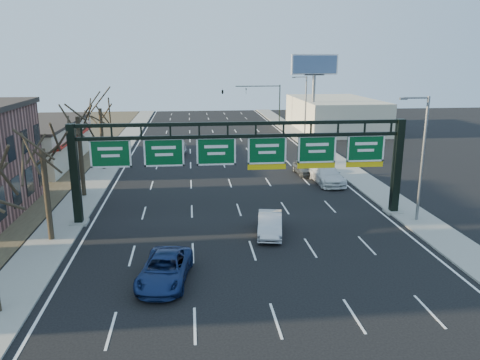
{
  "coord_description": "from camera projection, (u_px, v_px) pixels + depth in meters",
  "views": [
    {
      "loc": [
        -3.65,
        -24.61,
        11.59
      ],
      "look_at": [
        -0.23,
        7.0,
        3.2
      ],
      "focal_mm": 35.0,
      "sensor_mm": 36.0,
      "label": 1
    }
  ],
  "objects": [
    {
      "name": "car_silver_sedan",
      "position": [
        270.0,
        224.0,
        31.35
      ],
      "size": [
        2.31,
        4.67,
        1.47
      ],
      "primitive_type": "imported",
      "rotation": [
        0.0,
        0.0,
        -0.17
      ],
      "color": "#B4B3B9",
      "rests_on": "ground"
    },
    {
      "name": "sidewalk_left",
      "position": [
        96.0,
        181.0,
        44.87
      ],
      "size": [
        3.0,
        120.0,
        0.12
      ],
      "primitive_type": "cube",
      "color": "gray",
      "rests_on": "ground"
    },
    {
      "name": "car_silver_distant",
      "position": [
        178.0,
        150.0,
        56.5
      ],
      "size": [
        2.08,
        4.6,
        1.46
      ],
      "primitive_type": "imported",
      "rotation": [
        0.0,
        0.0,
        -0.12
      ],
      "color": "silver",
      "rests_on": "ground"
    },
    {
      "name": "tree_far",
      "position": [
        99.0,
        98.0,
        47.78
      ],
      "size": [
        3.6,
        3.6,
        8.86
      ],
      "color": "#2E2319",
      "rests_on": "sidewalk_left"
    },
    {
      "name": "car_blue_suv",
      "position": [
        165.0,
        269.0,
        24.7
      ],
      "size": [
        3.15,
        5.54,
        1.46
      ],
      "primitive_type": "imported",
      "rotation": [
        0.0,
        0.0,
        -0.15
      ],
      "color": "navy",
      "rests_on": "ground"
    },
    {
      "name": "billboard_right",
      "position": [
        314.0,
        74.0,
        69.48
      ],
      "size": [
        7.0,
        0.5,
        12.0
      ],
      "color": "slate",
      "rests_on": "ground"
    },
    {
      "name": "streetlight_near",
      "position": [
        421.0,
        153.0,
        32.76
      ],
      "size": [
        2.15,
        0.22,
        9.0
      ],
      "color": "slate",
      "rests_on": "sidewalk_right"
    },
    {
      "name": "building_right_distant",
      "position": [
        334.0,
        114.0,
        76.5
      ],
      "size": [
        12.0,
        20.0,
        5.0
      ],
      "primitive_type": "cube",
      "color": "beige",
      "rests_on": "ground"
    },
    {
      "name": "tree_gantry",
      "position": [
        40.0,
        132.0,
        28.65
      ],
      "size": [
        3.6,
        3.6,
        8.48
      ],
      "color": "#2E2319",
      "rests_on": "sidewalk_left"
    },
    {
      "name": "sign_gantry",
      "position": [
        244.0,
        157.0,
        33.52
      ],
      "size": [
        24.6,
        1.2,
        7.2
      ],
      "color": "black",
      "rests_on": "ground"
    },
    {
      "name": "lane_markings",
      "position": [
        228.0,
        178.0,
        46.22
      ],
      "size": [
        21.6,
        120.0,
        0.01
      ],
      "primitive_type": "cube",
      "color": "white",
      "rests_on": "ground"
    },
    {
      "name": "sidewalk_right",
      "position": [
        353.0,
        174.0,
        47.53
      ],
      "size": [
        3.0,
        120.0,
        0.12
      ],
      "primitive_type": "cube",
      "color": "gray",
      "rests_on": "ground"
    },
    {
      "name": "ground",
      "position": [
        257.0,
        264.0,
        26.99
      ],
      "size": [
        160.0,
        160.0,
        0.0
      ],
      "primitive_type": "plane",
      "color": "black",
      "rests_on": "ground"
    },
    {
      "name": "car_white_wagon",
      "position": [
        327.0,
        174.0,
        44.11
      ],
      "size": [
        2.65,
        5.89,
        1.67
      ],
      "primitive_type": "imported",
      "rotation": [
        0.0,
        0.0,
        0.05
      ],
      "color": "white",
      "rests_on": "ground"
    },
    {
      "name": "car_grey_far",
      "position": [
        304.0,
        168.0,
        47.45
      ],
      "size": [
        1.89,
        4.18,
        1.39
      ],
      "primitive_type": "imported",
      "rotation": [
        0.0,
        0.0,
        0.06
      ],
      "color": "#414446",
      "rests_on": "ground"
    },
    {
      "name": "streetlight_far",
      "position": [
        305.0,
        105.0,
        65.44
      ],
      "size": [
        2.15,
        0.22,
        9.0
      ],
      "color": "slate",
      "rests_on": "sidewalk_right"
    },
    {
      "name": "traffic_signal_mast",
      "position": [
        244.0,
        94.0,
        79.05
      ],
      "size": [
        10.16,
        0.54,
        7.0
      ],
      "color": "black",
      "rests_on": "ground"
    },
    {
      "name": "cream_strip",
      "position": [
        29.0,
        142.0,
        52.03
      ],
      "size": [
        10.9,
        18.4,
        4.7
      ],
      "color": "beige",
      "rests_on": "ground"
    },
    {
      "name": "tree_mid",
      "position": [
        76.0,
        104.0,
        38.08
      ],
      "size": [
        3.6,
        3.6,
        9.24
      ],
      "color": "#2E2319",
      "rests_on": "sidewalk_left"
    }
  ]
}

